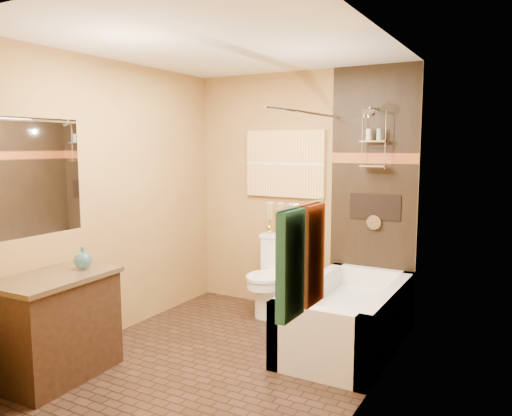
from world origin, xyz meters
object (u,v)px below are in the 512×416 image
Objects in this scene: toilet at (273,275)px; vanity at (56,326)px; bathtub at (348,322)px; sunset_painting at (285,164)px.

toilet is 2.20m from vanity.
toilet reaches higher than bathtub.
sunset_painting reaches higher than toilet.
bathtub is 1.64× the size of vanity.
toilet is (0.00, -0.27, -1.14)m from sunset_painting.
toilet is at bearing 154.76° from bathtub.
sunset_painting is 2.71m from vanity.
sunset_painting is 1.11× the size of toilet.
sunset_painting is 1.80m from bathtub.
bathtub is at bearing -24.24° from toilet.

